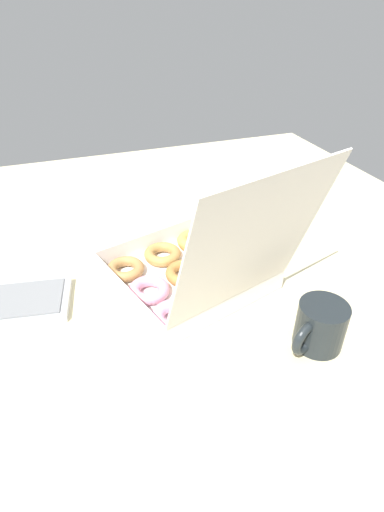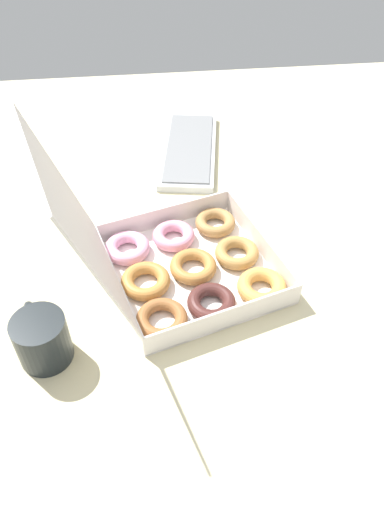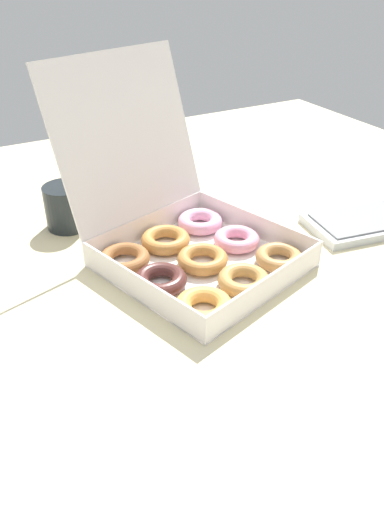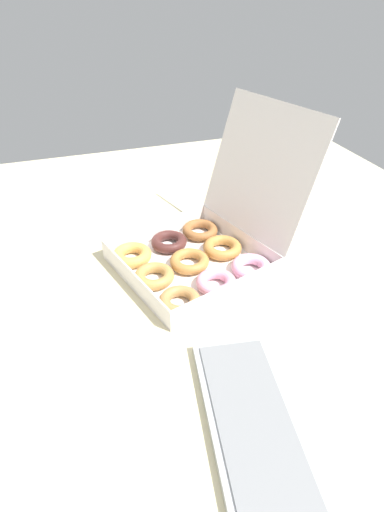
{
  "view_description": "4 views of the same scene",
  "coord_description": "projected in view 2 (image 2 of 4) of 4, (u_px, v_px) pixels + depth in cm",
  "views": [
    {
      "loc": [
        19.7,
        74.72,
        58.13
      ],
      "look_at": [
        -6.88,
        0.15,
        4.67
      ],
      "focal_mm": 28.0,
      "sensor_mm": 36.0,
      "label": 1
    },
    {
      "loc": [
        -75.53,
        10.55,
        75.64
      ],
      "look_at": [
        -1.92,
        2.36,
        2.22
      ],
      "focal_mm": 35.0,
      "sensor_mm": 36.0,
      "label": 2
    },
    {
      "loc": [
        -44.68,
        -66.92,
        52.64
      ],
      "look_at": [
        -6.1,
        3.66,
        2.22
      ],
      "focal_mm": 35.0,
      "sensor_mm": 36.0,
      "label": 3
    },
    {
      "loc": [
        71.0,
        -22.27,
        59.54
      ],
      "look_at": [
        -2.29,
        2.33,
        4.82
      ],
      "focal_mm": 28.0,
      "sensor_mm": 36.0,
      "label": 4
    }
  ],
  "objects": [
    {
      "name": "ground_plane",
      "position": [
        202.0,
        259.0,
        1.08
      ],
      "size": [
        180.0,
        180.0,
        2.0
      ],
      "primitive_type": "cube",
      "color": "beige"
    },
    {
      "name": "donut_box",
      "position": [
        180.0,
        263.0,
        1.0
      ],
      "size": [
        42.6,
        49.34,
        36.05
      ],
      "color": "white",
      "rests_on": "ground_plane"
    },
    {
      "name": "keyboard",
      "position": [
        189.0,
        150.0,
        1.35
      ],
      "size": [
        37.49,
        19.69,
        2.2
      ],
      "color": "#B6B9BD",
      "rests_on": "ground_plane"
    },
    {
      "name": "coffee_mug",
      "position": [
        41.0,
        337.0,
        0.86
      ],
      "size": [
        12.92,
        9.42,
        9.45
      ],
      "color": "black",
      "rests_on": "ground_plane"
    }
  ]
}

